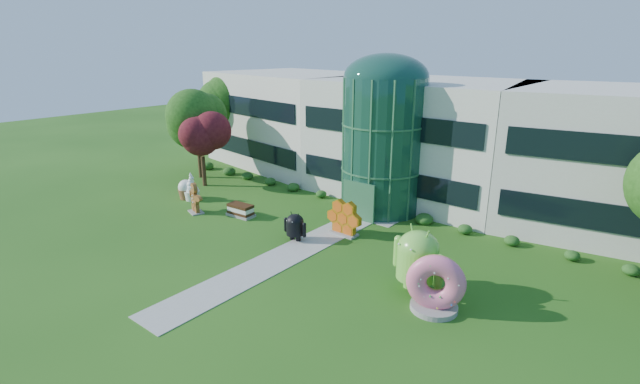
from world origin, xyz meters
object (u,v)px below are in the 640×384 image
Objects in this scene: android_black at (295,225)px; donut at (436,282)px; android_green at (418,256)px; gingerbread at (195,198)px.

donut is at bearing -12.52° from android_black.
android_black is at bearing 147.52° from donut.
android_green reaches higher than android_black.
gingerbread is (-18.25, 0.17, -0.73)m from android_green.
android_green reaches higher than gingerbread.
android_green is at bearing 17.78° from gingerbread.
android_black is 10.73m from donut.
android_green is 1.83× the size of android_black.
donut is 19.80m from gingerbread.
android_black is (-9.02, 0.95, -0.86)m from android_green.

